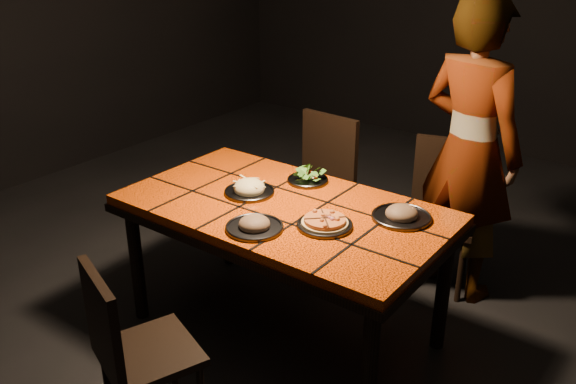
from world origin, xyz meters
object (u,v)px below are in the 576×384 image
Objects in this scene: chair_near at (130,345)px; diner at (469,151)px; chair_far_right at (443,203)px; chair_far_left at (319,178)px; plate_pasta at (249,189)px; dining_table at (284,219)px; plate_pizza at (325,223)px.

diner reaches higher than chair_near.
chair_far_left is at bearing 176.15° from chair_far_right.
chair_far_right reaches higher than plate_pasta.
diner is (0.90, 0.15, 0.34)m from chair_far_left.
plate_pasta is at bearing 178.73° from dining_table.
diner is at bearing 13.38° from chair_far_left.
chair_far_left is at bearing 125.09° from plate_pizza.
diner is 1.25m from plate_pasta.
chair_far_left is (-0.29, 1.79, 0.06)m from chair_near.
chair_far_left reaches higher than plate_pasta.
diner is at bearing 51.42° from plate_pasta.
dining_table is 6.26× the size of plate_pasta.
plate_pasta is at bearing 66.91° from diner.
chair_near is 0.99m from plate_pizza.
plate_pizza is at bearing -14.78° from dining_table.
chair_near is at bearing -120.32° from chair_far_right.
chair_far_right is 2.88× the size of plate_pizza.
chair_far_right is 0.50× the size of diner.
plate_pasta is at bearing -77.64° from chair_far_left.
dining_table is 0.32m from plate_pizza.
chair_near is 0.48× the size of diner.
diner reaches higher than dining_table.
diner is at bearing 60.55° from dining_table.
chair_far_left is 1.14m from plate_pizza.
plate_pizza is 1.18× the size of plate_pasta.
chair_far_right reaches higher than chair_near.
dining_table is 0.25m from plate_pasta.
chair_near reaches higher than dining_table.
chair_near is (-0.05, -0.96, -0.20)m from dining_table.
chair_far_left reaches higher than dining_table.
dining_table is at bearing 165.22° from plate_pizza.
plate_pasta is (-0.17, 0.97, 0.30)m from chair_near.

